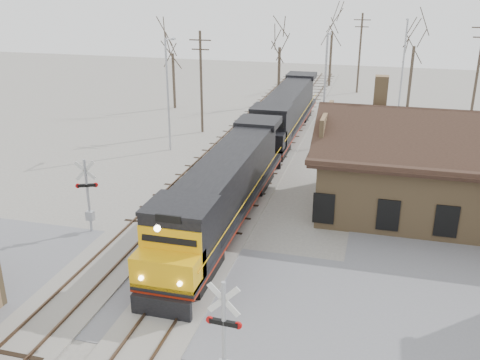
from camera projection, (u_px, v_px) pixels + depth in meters
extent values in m
plane|color=#9A958B|center=(182.00, 290.00, 24.49)|extent=(140.00, 140.00, 0.00)
cube|color=slate|center=(181.00, 289.00, 24.48)|extent=(60.00, 9.00, 0.03)
cube|color=#9A958B|center=(257.00, 178.00, 38.01)|extent=(3.40, 90.00, 0.12)
cube|color=#473323|center=(247.00, 175.00, 38.15)|extent=(0.08, 90.00, 0.14)
cube|color=#473323|center=(267.00, 177.00, 37.80)|extent=(0.08, 90.00, 0.14)
cube|color=#9A958B|center=(197.00, 172.00, 39.10)|extent=(3.40, 90.00, 0.12)
cube|color=#473323|center=(188.00, 170.00, 39.23)|extent=(0.08, 90.00, 0.14)
cube|color=#473323|center=(206.00, 172.00, 38.89)|extent=(0.08, 90.00, 0.14)
cube|color=olive|center=(442.00, 183.00, 31.72)|extent=(14.00, 8.00, 4.00)
cube|color=black|center=(447.00, 149.00, 30.97)|extent=(15.20, 9.20, 0.30)
cube|color=black|center=(453.00, 143.00, 28.54)|extent=(15.00, 4.71, 2.66)
cube|color=black|center=(446.00, 122.00, 32.70)|extent=(15.00, 4.71, 2.66)
cube|color=olive|center=(381.00, 94.00, 32.34)|extent=(0.80, 0.80, 2.20)
cube|color=black|center=(189.00, 268.00, 25.31)|extent=(2.37, 3.78, 0.95)
cube|color=black|center=(251.00, 179.00, 36.41)|extent=(2.37, 3.78, 0.95)
cube|color=black|center=(226.00, 204.00, 30.59)|extent=(2.84, 18.92, 0.33)
cube|color=maroon|center=(226.00, 207.00, 30.67)|extent=(2.86, 18.92, 0.11)
cube|color=black|center=(231.00, 173.00, 31.14)|extent=(2.46, 13.72, 2.65)
cube|color=black|center=(181.00, 234.00, 23.75)|extent=(2.84, 2.65, 2.65)
cube|color=#EAA70C|center=(168.00, 267.00, 22.58)|extent=(2.84, 1.70, 1.32)
cube|color=black|center=(161.00, 308.00, 22.23)|extent=(2.65, 0.25, 0.95)
cylinder|color=#FFF2CC|center=(157.00, 228.00, 21.00)|extent=(0.26, 0.10, 0.26)
cube|color=black|center=(273.00, 149.00, 42.85)|extent=(2.37, 3.78, 0.95)
cube|color=black|center=(297.00, 114.00, 53.96)|extent=(2.37, 3.78, 0.95)
cube|color=black|center=(287.00, 121.00, 48.13)|extent=(2.84, 18.92, 0.33)
cube|color=maroon|center=(286.00, 123.00, 48.21)|extent=(2.86, 18.92, 0.11)
cube|color=black|center=(289.00, 102.00, 48.68)|extent=(2.46, 13.72, 2.65)
cube|color=black|center=(271.00, 125.00, 41.29)|extent=(2.84, 2.65, 2.65)
cube|color=black|center=(266.00, 140.00, 40.12)|extent=(2.84, 1.70, 1.32)
cube|color=black|center=(263.00, 162.00, 39.77)|extent=(2.65, 0.25, 0.95)
cylinder|color=#A5A8AD|center=(224.00, 339.00, 17.68)|extent=(0.15, 0.15, 4.38)
cube|color=silver|center=(224.00, 300.00, 17.13)|extent=(1.15, 0.10, 1.15)
cube|color=silver|center=(224.00, 300.00, 17.13)|extent=(1.15, 0.10, 1.15)
cube|color=black|center=(224.00, 323.00, 17.45)|extent=(0.99, 0.20, 0.16)
cylinder|color=#B20C0C|center=(210.00, 320.00, 17.59)|extent=(0.27, 0.09, 0.26)
cylinder|color=#B20C0C|center=(238.00, 325.00, 17.30)|extent=(0.27, 0.09, 0.26)
cylinder|color=#A5A8AD|center=(88.00, 196.00, 29.38)|extent=(0.15, 0.15, 4.27)
cube|color=silver|center=(85.00, 171.00, 28.85)|extent=(1.04, 0.47, 1.12)
cube|color=silver|center=(85.00, 171.00, 28.85)|extent=(1.04, 0.47, 1.12)
cube|color=black|center=(87.00, 185.00, 29.15)|extent=(0.94, 0.51, 0.16)
cylinder|color=#B20C0C|center=(96.00, 185.00, 29.22)|extent=(0.27, 0.17, 0.26)
cylinder|color=#B20C0C|center=(78.00, 186.00, 29.09)|extent=(0.27, 0.17, 0.26)
cube|color=#A5A8AD|center=(90.00, 216.00, 29.80)|extent=(0.43, 0.32, 0.53)
cylinder|color=#A5A8AD|center=(168.00, 96.00, 42.79)|extent=(0.18, 0.18, 8.98)
cylinder|color=#A5A8AD|center=(170.00, 39.00, 42.05)|extent=(0.12, 1.80, 0.12)
cube|color=#A5A8AD|center=(173.00, 39.00, 42.80)|extent=(0.25, 0.50, 0.12)
cylinder|color=#A5A8AD|center=(324.00, 92.00, 43.37)|extent=(0.18, 0.18, 9.35)
cylinder|color=#A5A8AD|center=(329.00, 33.00, 42.56)|extent=(0.12, 1.80, 0.12)
cube|color=#A5A8AD|center=(330.00, 33.00, 43.32)|extent=(0.25, 0.50, 0.12)
cylinder|color=#A5A8AD|center=(403.00, 69.00, 53.49)|extent=(0.18, 0.18, 9.68)
cylinder|color=#A5A8AD|center=(408.00, 19.00, 52.62)|extent=(0.12, 1.80, 0.12)
cube|color=#A5A8AD|center=(407.00, 19.00, 53.38)|extent=(0.25, 0.50, 0.12)
cylinder|color=#382D23|center=(201.00, 83.00, 47.91)|extent=(0.24, 0.24, 9.09)
cube|color=#382D23|center=(200.00, 40.00, 46.58)|extent=(2.00, 0.10, 0.10)
cube|color=#382D23|center=(200.00, 49.00, 46.86)|extent=(1.60, 0.10, 0.10)
cylinder|color=#382D23|center=(360.00, 54.00, 64.77)|extent=(0.24, 0.24, 9.50)
cube|color=#382D23|center=(362.00, 20.00, 63.37)|extent=(2.00, 0.10, 0.10)
cube|color=#382D23|center=(362.00, 27.00, 63.65)|extent=(1.60, 0.10, 0.10)
cylinder|color=#382D23|center=(476.00, 79.00, 46.52)|extent=(0.24, 0.24, 10.25)
cylinder|color=#382D23|center=(174.00, 81.00, 57.62)|extent=(0.32, 0.32, 5.88)
cylinder|color=#382D23|center=(279.00, 76.00, 59.01)|extent=(0.32, 0.32, 6.33)
cylinder|color=#382D23|center=(330.00, 59.00, 68.88)|extent=(0.32, 0.32, 7.03)
cylinder|color=#382D23|center=(411.00, 78.00, 57.33)|extent=(0.32, 0.32, 6.65)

